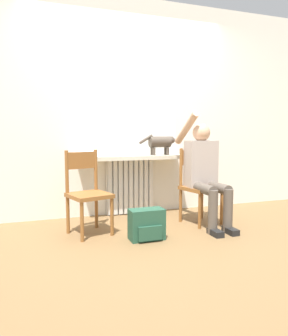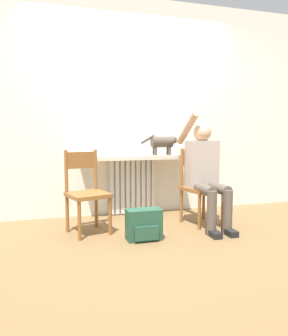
{
  "view_description": "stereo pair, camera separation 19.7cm",
  "coord_description": "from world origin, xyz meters",
  "px_view_note": "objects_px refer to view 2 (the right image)",
  "views": [
    {
      "loc": [
        -1.2,
        -2.8,
        1.04
      ],
      "look_at": [
        0.0,
        0.61,
        0.65
      ],
      "focal_mm": 35.0,
      "sensor_mm": 36.0,
      "label": 1
    },
    {
      "loc": [
        -1.01,
        -2.86,
        1.04
      ],
      "look_at": [
        0.0,
        0.61,
        0.65
      ],
      "focal_mm": 35.0,
      "sensor_mm": 36.0,
      "label": 2
    }
  ],
  "objects_px": {
    "chair_right": "(200,185)",
    "person": "(205,170)",
    "cat": "(163,142)",
    "chair_left": "(86,191)",
    "backpack": "(144,225)"
  },
  "relations": [
    {
      "from": "chair_right",
      "to": "person",
      "type": "bearing_deg",
      "value": -98.49
    },
    {
      "from": "chair_right",
      "to": "cat",
      "type": "relative_size",
      "value": 1.8
    },
    {
      "from": "chair_right",
      "to": "cat",
      "type": "height_order",
      "value": "cat"
    },
    {
      "from": "person",
      "to": "cat",
      "type": "relative_size",
      "value": 2.68
    },
    {
      "from": "chair_left",
      "to": "chair_right",
      "type": "bearing_deg",
      "value": -16.95
    },
    {
      "from": "chair_left",
      "to": "person",
      "type": "distance_m",
      "value": 1.31
    },
    {
      "from": "chair_left",
      "to": "cat",
      "type": "height_order",
      "value": "cat"
    },
    {
      "from": "person",
      "to": "chair_left",
      "type": "bearing_deg",
      "value": 174.95
    },
    {
      "from": "chair_right",
      "to": "backpack",
      "type": "relative_size",
      "value": 2.54
    },
    {
      "from": "chair_left",
      "to": "cat",
      "type": "relative_size",
      "value": 1.8
    },
    {
      "from": "chair_left",
      "to": "chair_right",
      "type": "relative_size",
      "value": 1.0
    },
    {
      "from": "cat",
      "to": "backpack",
      "type": "bearing_deg",
      "value": -119.83
    },
    {
      "from": "chair_left",
      "to": "chair_right",
      "type": "height_order",
      "value": "same"
    },
    {
      "from": "chair_left",
      "to": "backpack",
      "type": "height_order",
      "value": "chair_left"
    },
    {
      "from": "chair_left",
      "to": "person",
      "type": "xyz_separation_m",
      "value": [
        1.29,
        -0.11,
        0.19
      ]
    }
  ]
}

